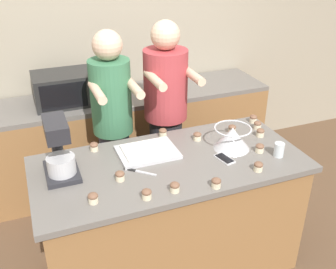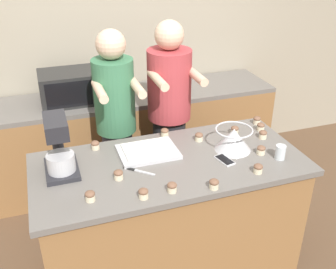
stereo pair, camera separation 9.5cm
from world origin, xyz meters
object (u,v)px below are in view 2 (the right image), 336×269
microwave_oven (72,87)px  cupcake_3 (214,184)px  drinking_glass (280,152)px  cupcake_9 (235,130)px  cupcake_6 (143,193)px  cupcake_11 (172,187)px  cupcake_13 (258,168)px  cupcake_0 (165,132)px  cupcake_1 (263,134)px  cupcake_7 (261,127)px  cupcake_2 (90,196)px  person_right (169,118)px  cupcake_5 (261,150)px  cupcake_12 (257,120)px  cupcake_4 (199,137)px  knife (137,170)px  stand_mixer (59,149)px  cupcake_10 (118,175)px  cell_phone (225,160)px  baking_tray (148,151)px  cupcake_8 (95,145)px  mixing_bowl (233,139)px

microwave_oven → cupcake_3: bearing=-69.2°
drinking_glass → cupcake_9: 0.43m
cupcake_6 → cupcake_11: (0.17, 0.00, 0.00)m
drinking_glass → cupcake_13: size_ratio=1.56×
cupcake_0 → cupcake_1: same height
cupcake_7 → microwave_oven: bearing=140.4°
cupcake_0 → microwave_oven: bearing=121.4°
cupcake_2 → cupcake_7: bearing=18.5°
person_right → cupcake_5: 0.87m
cupcake_12 → drinking_glass: bearing=-103.7°
cupcake_3 → cupcake_4: bearing=75.7°
cupcake_2 → cupcake_7: size_ratio=1.00×
knife → cupcake_1: 0.98m
stand_mixer → cupcake_13: size_ratio=6.02×
person_right → cupcake_7: (0.56, -0.47, 0.05)m
knife → cupcake_6: size_ratio=2.83×
person_right → knife: 0.85m
cupcake_2 → cupcake_7: 1.41m
cupcake_3 → cupcake_10: bearing=151.4°
cupcake_9 → cupcake_7: bearing=-4.0°
cupcake_4 → cupcake_10: size_ratio=1.00×
cupcake_9 → cupcake_10: (-0.94, -0.31, 0.00)m
cupcake_1 → cupcake_9: bearing=141.5°
cupcake_0 → cupcake_4: (0.21, -0.14, 0.00)m
stand_mixer → cell_phone: bearing=-11.8°
baking_tray → knife: baking_tray is taller
cupcake_6 → cupcake_8: bearing=104.2°
baking_tray → microwave_oven: microwave_oven is taller
cupcake_10 → cupcake_1: bearing=9.2°
cupcake_3 → cupcake_0: bearing=95.2°
cell_phone → cupcake_6: (-0.61, -0.21, 0.03)m
cupcake_11 → person_right: bearing=71.8°
drinking_glass → knife: drinking_glass is taller
cupcake_9 → knife: bearing=-162.5°
microwave_oven → cupcake_10: size_ratio=8.91×
cupcake_5 → cupcake_7: same height
drinking_glass → cupcake_5: drinking_glass is taller
person_right → cupcake_1: 0.78m
baking_tray → cupcake_6: cupcake_6 is taller
cupcake_5 → cupcake_2: bearing=-173.0°
stand_mixer → cupcake_7: size_ratio=6.02×
drinking_glass → cupcake_2: bearing=-177.7°
cupcake_6 → cupcake_12: same height
cupcake_9 → cupcake_12: same height
mixing_bowl → cupcake_11: 0.65m
microwave_oven → cupcake_6: bearing=-82.8°
cupcake_1 → cupcake_4: (-0.45, 0.11, 0.00)m
cupcake_3 → cupcake_5: (0.46, 0.26, 0.00)m
cupcake_11 → cupcake_1: bearing=25.8°
cell_phone → cupcake_9: (0.24, 0.32, 0.03)m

